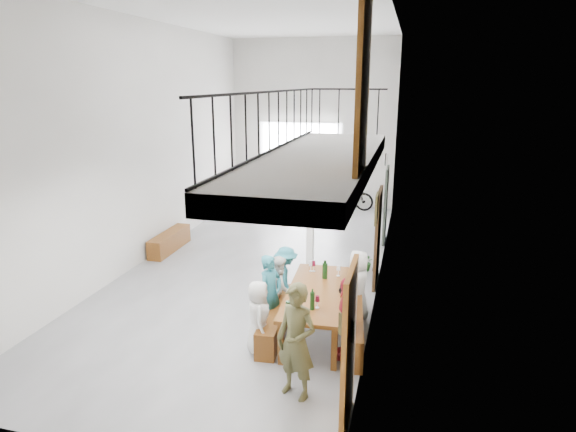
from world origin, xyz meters
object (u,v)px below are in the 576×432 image
(oak_barrel, at_px, (235,199))
(host_standing, at_px, (296,342))
(serving_counter, at_px, (260,190))
(bicycle_near, at_px, (347,196))
(side_bench, at_px, (170,241))
(bench_inner, at_px, (277,319))
(tasting_table, at_px, (317,295))

(oak_barrel, xyz_separation_m, host_standing, (4.19, -8.84, 0.38))
(serving_counter, height_order, bicycle_near, serving_counter)
(serving_counter, xyz_separation_m, bicycle_near, (3.02, -0.05, -0.02))
(oak_barrel, xyz_separation_m, serving_counter, (0.48, 1.25, 0.07))
(oak_barrel, distance_m, serving_counter, 1.35)
(serving_counter, bearing_deg, side_bench, -92.83)
(oak_barrel, height_order, serving_counter, serving_counter)
(bench_inner, bearing_deg, tasting_table, 2.65)
(tasting_table, distance_m, bicycle_near, 8.39)
(side_bench, relative_size, bicycle_near, 0.93)
(tasting_table, bearing_deg, host_standing, -91.59)
(tasting_table, relative_size, bicycle_near, 1.33)
(bench_inner, distance_m, bicycle_near, 8.45)
(oak_barrel, bearing_deg, bicycle_near, 18.96)
(tasting_table, distance_m, side_bench, 5.46)
(bench_inner, xyz_separation_m, side_bench, (-3.73, 3.28, 0.01))
(oak_barrel, bearing_deg, tasting_table, -59.98)
(oak_barrel, bearing_deg, side_bench, -93.84)
(side_bench, height_order, bicycle_near, bicycle_near)
(tasting_table, height_order, bicycle_near, bicycle_near)
(host_standing, bearing_deg, oak_barrel, 136.80)
(serving_counter, distance_m, bicycle_near, 3.02)
(side_bench, bearing_deg, tasting_table, -36.01)
(tasting_table, height_order, serving_counter, serving_counter)
(oak_barrel, bearing_deg, serving_counter, 68.90)
(oak_barrel, height_order, bicycle_near, bicycle_near)
(tasting_table, bearing_deg, side_bench, 140.51)
(tasting_table, bearing_deg, bicycle_near, 90.83)
(bench_inner, xyz_separation_m, oak_barrel, (-3.47, 7.24, 0.20))
(bench_inner, xyz_separation_m, bicycle_near, (0.04, 8.44, 0.24))
(tasting_table, height_order, bench_inner, tasting_table)
(tasting_table, relative_size, bench_inner, 1.21)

